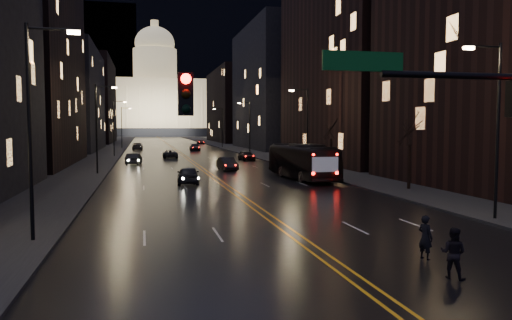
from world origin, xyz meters
TOP-DOWN VIEW (x-y plane):
  - ground at (0.00, 0.00)m, footprint 900.00×900.00m
  - road at (0.00, 130.00)m, footprint 20.00×320.00m
  - sidewalk_left at (-14.00, 130.00)m, footprint 8.00×320.00m
  - sidewalk_right at (14.00, 130.00)m, footprint 8.00×320.00m
  - center_line at (0.00, 130.00)m, footprint 0.62×320.00m
  - building_left_mid at (-21.00, 54.00)m, footprint 12.00×30.00m
  - building_left_far at (-21.00, 92.00)m, footprint 12.00×34.00m
  - building_left_dist at (-21.00, 140.00)m, footprint 12.00×40.00m
  - building_right_tall at (21.00, 50.00)m, footprint 12.00×30.00m
  - building_right_mid at (21.00, 92.00)m, footprint 12.00×34.00m
  - building_right_dist at (21.00, 140.00)m, footprint 12.00×40.00m
  - mountain_ridge at (40.00, 380.00)m, footprint 520.00×60.00m
  - capitol at (0.00, 250.00)m, footprint 90.00×50.00m
  - streetlamp_right_near at (10.81, 10.00)m, footprint 2.13×0.25m
  - streetlamp_left_near at (-10.81, 10.00)m, footprint 2.13×0.25m
  - streetlamp_right_mid at (10.81, 40.00)m, footprint 2.13×0.25m
  - streetlamp_left_mid at (-10.81, 40.00)m, footprint 2.13×0.25m
  - streetlamp_right_far at (10.81, 70.00)m, footprint 2.13×0.25m
  - streetlamp_left_far at (-10.81, 70.00)m, footprint 2.13×0.25m
  - streetlamp_right_dist at (10.81, 100.00)m, footprint 2.13×0.25m
  - streetlamp_left_dist at (-10.81, 100.00)m, footprint 2.13×0.25m
  - tree_right_mid at (13.00, 22.00)m, footprint 2.40×2.40m
  - tree_right_far at (13.00, 38.00)m, footprint 2.40×2.40m
  - bus at (7.71, 31.67)m, footprint 3.36×11.81m
  - oncoming_car_a at (-2.84, 30.03)m, footprint 2.12×4.60m
  - oncoming_car_b at (-7.68, 52.89)m, footprint 2.09×4.55m
  - oncoming_car_c at (-2.50, 65.11)m, footprint 2.17×4.63m
  - oncoming_car_d at (-7.64, 92.66)m, footprint 2.17×5.22m
  - receding_car_a at (2.50, 42.08)m, footprint 1.86×4.47m
  - receding_car_b at (7.73, 57.00)m, footprint 2.07×4.39m
  - receding_car_c at (3.41, 86.26)m, footprint 2.21×5.00m
  - receding_car_d at (8.50, 121.31)m, footprint 2.54×4.63m
  - pedestrian_a at (3.46, 4.18)m, footprint 0.57×0.69m
  - pedestrian_b at (3.07, 1.94)m, footprint 0.86×0.89m

SIDE VIEW (x-z plane):
  - ground at x=0.00m, z-range 0.00..0.00m
  - road at x=0.00m, z-range 0.00..0.02m
  - center_line at x=0.00m, z-range 0.02..0.03m
  - sidewalk_left at x=-14.00m, z-range 0.00..0.16m
  - sidewalk_right at x=14.00m, z-range 0.00..0.16m
  - receding_car_d at x=8.50m, z-range 0.00..1.23m
  - oncoming_car_c at x=-2.50m, z-range 0.00..1.28m
  - receding_car_c at x=3.41m, z-range 0.00..1.43m
  - receding_car_a at x=2.50m, z-range 0.00..1.44m
  - oncoming_car_b at x=-7.68m, z-range 0.00..1.45m
  - receding_car_b at x=7.73m, z-range 0.00..1.45m
  - oncoming_car_d at x=-7.64m, z-range 0.00..1.51m
  - oncoming_car_a at x=-2.84m, z-range 0.00..1.53m
  - pedestrian_a at x=3.46m, z-range 0.00..1.64m
  - pedestrian_b at x=3.07m, z-range 0.00..1.65m
  - bus at x=7.71m, z-range 0.00..3.25m
  - tree_right_mid at x=13.00m, z-range 1.20..7.85m
  - tree_right_far at x=13.00m, z-range 1.20..7.85m
  - streetlamp_right_near at x=10.81m, z-range 0.58..9.58m
  - streetlamp_left_near at x=-10.81m, z-range 0.58..9.58m
  - streetlamp_right_mid at x=10.81m, z-range 0.58..9.58m
  - streetlamp_left_mid at x=-10.81m, z-range 0.58..9.58m
  - streetlamp_right_far at x=10.81m, z-range 0.58..9.58m
  - streetlamp_left_far at x=-10.81m, z-range 0.58..9.58m
  - streetlamp_right_dist at x=10.81m, z-range 0.58..9.58m
  - streetlamp_left_dist at x=-10.81m, z-range 0.58..9.58m
  - building_left_far at x=-21.00m, z-range 0.00..20.00m
  - building_right_dist at x=21.00m, z-range 0.00..22.00m
  - building_left_dist at x=-21.00m, z-range 0.00..24.00m
  - building_right_mid at x=21.00m, z-range 0.00..26.00m
  - building_left_mid at x=-21.00m, z-range 0.00..28.00m
  - capitol at x=0.00m, z-range -12.10..46.40m
  - building_right_tall at x=21.00m, z-range 0.00..38.00m
  - mountain_ridge at x=40.00m, z-range 0.00..130.00m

